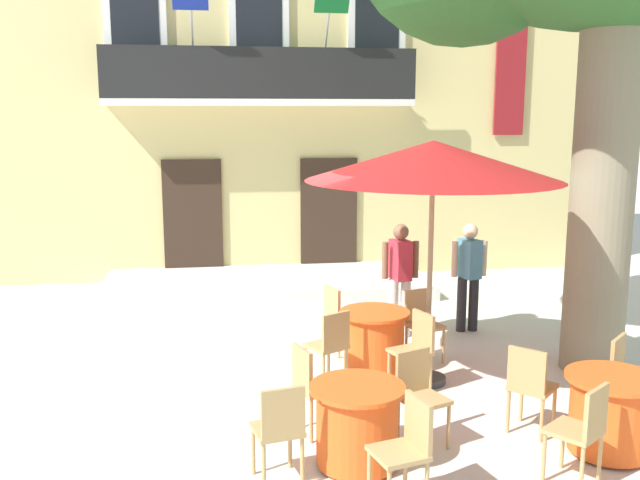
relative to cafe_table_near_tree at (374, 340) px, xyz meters
name	(u,v)px	position (x,y,z in m)	size (l,w,h in m)	color
ground_plane	(303,367)	(-0.85, 0.25, -0.39)	(120.00, 120.00, 0.00)	beige
building_facade	(254,85)	(-1.01, 7.23, 3.36)	(13.00, 5.09, 7.50)	#DBC67F
entrance_step_platform	(267,284)	(-1.02, 4.12, -0.27)	(5.72, 2.25, 0.25)	silver
cafe_table_near_tree	(374,340)	(0.00, 0.00, 0.00)	(0.86, 0.86, 0.76)	#EA561E
cafe_chair_near_tree_0	(422,320)	(0.69, 0.29, 0.14)	(0.50, 0.50, 0.91)	tan
cafe_chair_near_tree_1	(339,315)	(-0.32, 0.68, 0.14)	(0.51, 0.51, 0.91)	tan
cafe_chair_near_tree_2	(330,343)	(-0.62, -0.43, 0.14)	(0.54, 0.54, 0.91)	tan
cafe_chair_near_tree_3	(416,346)	(0.33, -0.68, 0.14)	(0.51, 0.51, 0.91)	tan
cafe_table_middle	(357,425)	(-0.69, -2.31, 0.00)	(0.86, 0.86, 0.76)	#EA561E
cafe_chair_middle_0	(407,445)	(-0.43, -3.02, 0.14)	(0.49, 0.49, 0.91)	tan
cafe_chair_middle_1	(419,391)	(-0.02, -1.97, 0.14)	(0.52, 0.52, 0.91)	tan
cafe_chair_middle_2	(312,383)	(-1.00, -1.62, 0.14)	(0.51, 0.51, 0.91)	tan
cafe_chair_middle_3	(280,427)	(-1.41, -2.54, 0.14)	(0.47, 0.47, 0.91)	tan
cafe_table_front	(610,414)	(1.69, -2.43, 0.00)	(0.86, 0.86, 0.76)	#EA561E
cafe_chair_front_0	(583,427)	(1.13, -2.93, 0.14)	(0.56, 0.56, 0.91)	tan
cafe_chair_front_2	(627,375)	(2.20, -1.87, 0.14)	(0.57, 0.57, 0.91)	tan
cafe_chair_front_3	(530,383)	(1.12, -1.94, 0.14)	(0.57, 0.57, 0.91)	tan
cafe_umbrella	(433,162)	(0.53, -0.49, 2.22)	(2.90, 2.90, 2.85)	#997A56
pedestrian_near_entrance	(469,271)	(1.71, 1.38, 0.50)	(0.53, 0.39, 1.59)	#232328
pedestrian_mid_plaza	(400,274)	(0.65, 1.25, 0.53)	(0.53, 0.37, 1.63)	silver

